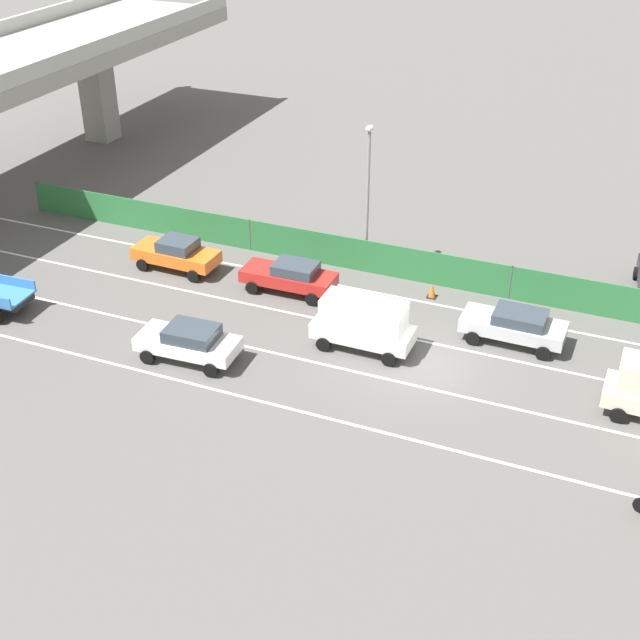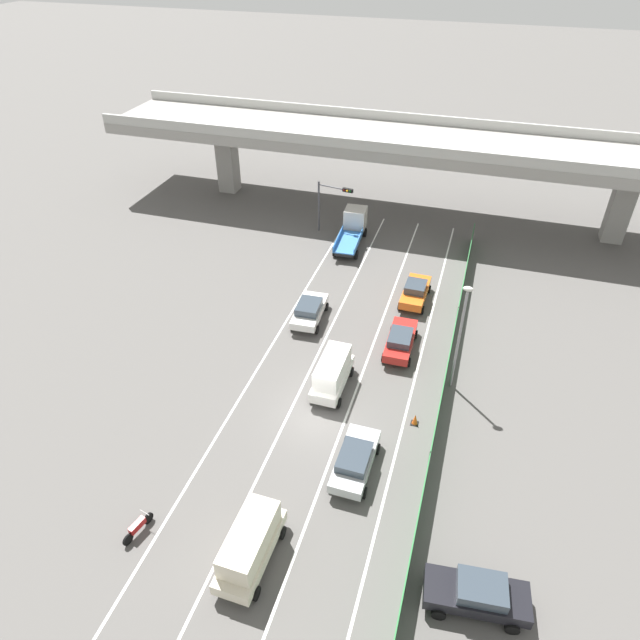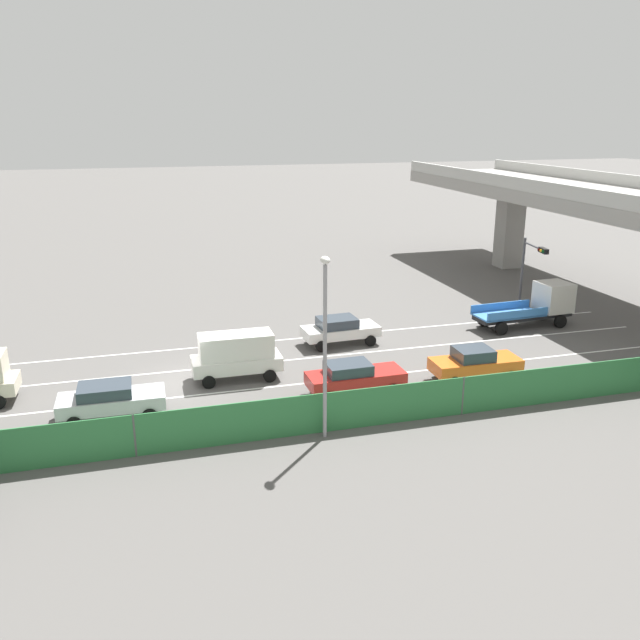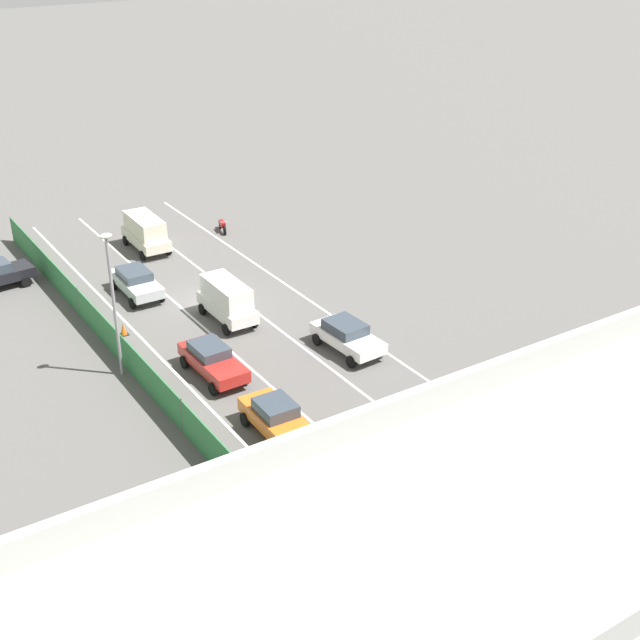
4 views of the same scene
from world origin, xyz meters
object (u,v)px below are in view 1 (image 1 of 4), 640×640
at_px(street_lamp, 368,185).
at_px(traffic_cone, 432,291).
at_px(car_van_white, 363,322).
at_px(car_taxi_orange, 176,253).
at_px(car_sedan_white, 189,341).
at_px(car_sedan_silver, 515,325).
at_px(car_sedan_red, 290,276).

relative_size(street_lamp, traffic_cone, 10.38).
xyz_separation_m(car_van_white, car_taxi_orange, (3.38, 11.32, -0.40)).
xyz_separation_m(car_sedan_white, street_lamp, (10.84, -4.04, 3.64)).
relative_size(car_van_white, traffic_cone, 6.09).
distance_m(car_van_white, car_taxi_orange, 11.82).
height_order(street_lamp, traffic_cone, street_lamp).
distance_m(car_sedan_silver, street_lamp, 10.10).
bearing_deg(car_sedan_white, car_sedan_red, -12.12).
distance_m(car_sedan_white, car_sedan_silver, 14.13).
distance_m(car_sedan_white, traffic_cone, 12.23).
relative_size(car_sedan_white, street_lamp, 0.59).
bearing_deg(car_sedan_red, traffic_cone, -71.83).
bearing_deg(car_taxi_orange, street_lamp, -66.64).
xyz_separation_m(car_sedan_white, car_taxi_orange, (7.02, 4.81, 0.01)).
xyz_separation_m(car_sedan_silver, street_lamp, (4.20, 8.44, 3.64)).
bearing_deg(car_sedan_silver, street_lamp, 63.53).
xyz_separation_m(car_taxi_orange, street_lamp, (3.82, -8.84, 3.62)).
relative_size(car_sedan_red, car_van_white, 1.05).
height_order(car_van_white, traffic_cone, car_van_white).
bearing_deg(car_van_white, traffic_cone, -15.40).
xyz_separation_m(car_sedan_silver, car_taxi_orange, (0.38, 17.28, 0.02)).
bearing_deg(car_sedan_white, traffic_cone, -41.18).
xyz_separation_m(car_sedan_white, car_sedan_red, (7.05, -1.52, -0.01)).
relative_size(car_sedan_red, car_taxi_orange, 1.04).
distance_m(car_sedan_white, car_van_white, 7.48).
bearing_deg(car_sedan_white, street_lamp, -20.42).
xyz_separation_m(car_sedan_silver, traffic_cone, (2.56, 4.43, -0.55)).
xyz_separation_m(car_sedan_red, car_sedan_silver, (-0.41, -10.96, 0.00)).
distance_m(car_van_white, car_sedan_silver, 6.69).
relative_size(car_taxi_orange, traffic_cone, 6.16).
relative_size(car_sedan_red, car_sedan_silver, 1.02).
bearing_deg(traffic_cone, car_sedan_white, 138.82).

